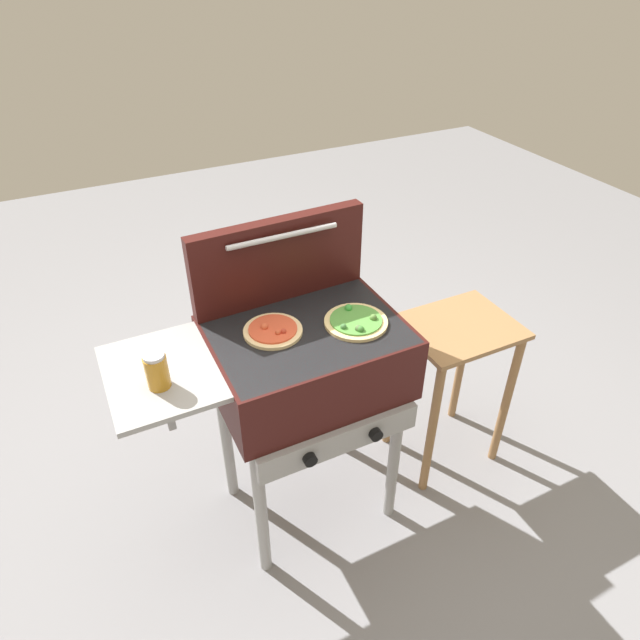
# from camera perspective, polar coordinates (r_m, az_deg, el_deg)

# --- Properties ---
(ground_plane) EXTENTS (8.00, 8.00, 0.00)m
(ground_plane) POSITION_cam_1_polar(r_m,az_deg,el_deg) (2.47, -1.09, -17.97)
(ground_plane) COLOR gray
(grill) EXTENTS (0.96, 0.53, 0.90)m
(grill) POSITION_cam_1_polar(r_m,az_deg,el_deg) (1.91, -1.67, -4.57)
(grill) COLOR #38110F
(grill) RESTS_ON ground_plane
(grill_lid_open) EXTENTS (0.63, 0.09, 0.30)m
(grill_lid_open) POSITION_cam_1_polar(r_m,az_deg,el_deg) (1.91, -4.20, 6.18)
(grill_lid_open) COLOR #38110F
(grill_lid_open) RESTS_ON grill
(pizza_veggie) EXTENTS (0.21, 0.21, 0.03)m
(pizza_veggie) POSITION_cam_1_polar(r_m,az_deg,el_deg) (1.85, 3.70, -0.15)
(pizza_veggie) COLOR #E0C17F
(pizza_veggie) RESTS_ON grill
(pizza_pepperoni) EXTENTS (0.19, 0.19, 0.03)m
(pizza_pepperoni) POSITION_cam_1_polar(r_m,az_deg,el_deg) (1.81, -4.84, -1.07)
(pizza_pepperoni) COLOR beige
(pizza_pepperoni) RESTS_ON grill
(sauce_jar) EXTENTS (0.07, 0.07, 0.12)m
(sauce_jar) POSITION_cam_1_polar(r_m,az_deg,el_deg) (1.64, -16.33, -4.98)
(sauce_jar) COLOR #B77A1E
(sauce_jar) RESTS_ON grill
(prep_table) EXTENTS (0.44, 0.36, 0.70)m
(prep_table) POSITION_cam_1_polar(r_m,az_deg,el_deg) (2.36, 13.44, -4.36)
(prep_table) COLOR olive
(prep_table) RESTS_ON ground_plane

